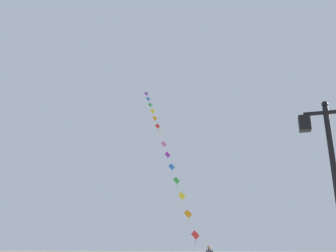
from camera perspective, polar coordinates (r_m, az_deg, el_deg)
The scene contains 2 objects.
twin_lantern_lamp_post at distance 9.80m, azimuth 24.40°, elevation -5.38°, with size 1.36×0.28×5.25m.
kite_train at distance 31.32m, azimuth -0.70°, elevation -2.72°, with size 10.19×18.97×19.10m.
Camera 1 is at (0.82, -2.85, 1.74)m, focal length 39.01 mm.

